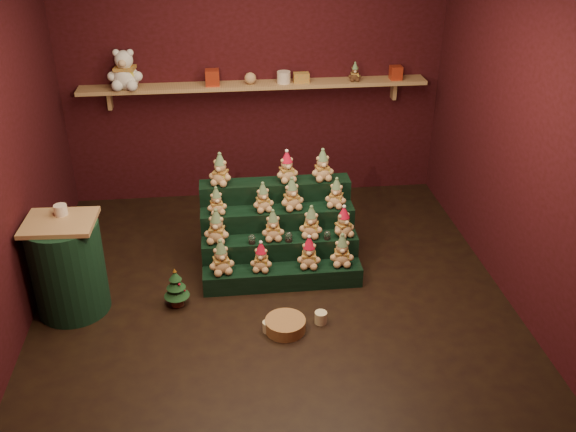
{
  "coord_description": "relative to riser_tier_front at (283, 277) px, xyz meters",
  "views": [
    {
      "loc": [
        -0.39,
        -4.62,
        3.25
      ],
      "look_at": [
        0.16,
        0.25,
        0.61
      ],
      "focal_mm": 40.0,
      "sensor_mm": 36.0,
      "label": 1
    }
  ],
  "objects": [
    {
      "name": "riser_tier_midback",
      "position": [
        0.0,
        0.44,
        0.18
      ],
      "size": [
        1.4,
        0.22,
        0.54
      ],
      "primitive_type": "cube",
      "color": "black",
      "rests_on": "ground"
    },
    {
      "name": "front_wall",
      "position": [
        -0.1,
        -2.14,
        1.31
      ],
      "size": [
        4.0,
        0.1,
        2.8
      ],
      "primitive_type": "cube",
      "color": "black",
      "rests_on": "ground"
    },
    {
      "name": "teddy_0",
      "position": [
        -0.53,
        0.0,
        0.24
      ],
      "size": [
        0.26,
        0.24,
        0.31
      ],
      "primitive_type": null,
      "rotation": [
        0.0,
        0.0,
        0.23
      ],
      "color": "tan",
      "rests_on": "riser_tier_front"
    },
    {
      "name": "teddy_12",
      "position": [
        -0.5,
        0.65,
        0.78
      ],
      "size": [
        0.27,
        0.25,
        0.3
      ],
      "primitive_type": null,
      "rotation": [
        0.0,
        0.0,
        -0.37
      ],
      "color": "tan",
      "rests_on": "riser_tier_back"
    },
    {
      "name": "mug_left",
      "position": [
        -0.18,
        -0.63,
        -0.04
      ],
      "size": [
        0.09,
        0.09,
        0.09
      ],
      "primitive_type": "cylinder",
      "color": "beige",
      "rests_on": "ground"
    },
    {
      "name": "snow_globe_a",
      "position": [
        -0.25,
        0.16,
        0.31
      ],
      "size": [
        0.06,
        0.06,
        0.08
      ],
      "color": "black",
      "rests_on": "riser_tier_midfront"
    },
    {
      "name": "mini_christmas_tree",
      "position": [
        -0.92,
        -0.19,
        0.09
      ],
      "size": [
        0.21,
        0.21,
        0.37
      ],
      "rotation": [
        0.0,
        0.0,
        0.29
      ],
      "color": "#4C281B",
      "rests_on": "ground"
    },
    {
      "name": "gift_tin_red_b",
      "position": [
        1.39,
        1.76,
        1.3
      ],
      "size": [
        0.12,
        0.12,
        0.14
      ],
      "primitive_type": "cube",
      "color": "#A53019",
      "rests_on": "back_shelf"
    },
    {
      "name": "wicker_basket",
      "position": [
        -0.04,
        -0.63,
        -0.04
      ],
      "size": [
        0.39,
        0.39,
        0.1
      ],
      "primitive_type": "cylinder",
      "rotation": [
        0.0,
        0.0,
        -0.21
      ],
      "color": "#A26D41",
      "rests_on": "ground"
    },
    {
      "name": "teddy_13",
      "position": [
        0.11,
        0.65,
        0.77
      ],
      "size": [
        0.24,
        0.23,
        0.29
      ],
      "primitive_type": null,
      "rotation": [
        0.0,
        0.0,
        0.24
      ],
      "color": "tan",
      "rests_on": "riser_tier_back"
    },
    {
      "name": "teddy_10",
      "position": [
        0.13,
        0.44,
        0.6
      ],
      "size": [
        0.26,
        0.24,
        0.3
      ],
      "primitive_type": null,
      "rotation": [
        0.0,
        0.0,
        0.26
      ],
      "color": "tan",
      "rests_on": "riser_tier_midback"
    },
    {
      "name": "side_table",
      "position": [
        -1.77,
        -0.14,
        0.33
      ],
      "size": [
        0.59,
        0.59,
        0.84
      ],
      "rotation": [
        0.0,
        0.0,
        -0.05
      ],
      "color": "tan",
      "rests_on": "ground"
    },
    {
      "name": "riser_tier_front",
      "position": [
        0.0,
        0.0,
        0.0
      ],
      "size": [
        1.4,
        0.22,
        0.18
      ],
      "primitive_type": "cube",
      "color": "black",
      "rests_on": "ground"
    },
    {
      "name": "riser_tier_midfront",
      "position": [
        0.0,
        0.22,
        0.09
      ],
      "size": [
        1.4,
        0.22,
        0.36
      ],
      "primitive_type": "cube",
      "color": "black",
      "rests_on": "ground"
    },
    {
      "name": "teddy_9",
      "position": [
        -0.13,
        0.43,
        0.58
      ],
      "size": [
        0.22,
        0.21,
        0.27
      ],
      "primitive_type": null,
      "rotation": [
        0.0,
        0.0,
        0.2
      ],
      "color": "tan",
      "rests_on": "riser_tier_midback"
    },
    {
      "name": "teddy_11",
      "position": [
        0.54,
        0.44,
        0.59
      ],
      "size": [
        0.25,
        0.24,
        0.27
      ],
      "primitive_type": null,
      "rotation": [
        0.0,
        0.0,
        -0.4
      ],
      "color": "tan",
      "rests_on": "riser_tier_midback"
    },
    {
      "name": "riser_tier_back",
      "position": [
        0.0,
        0.66,
        0.27
      ],
      "size": [
        1.4,
        0.22,
        0.72
      ],
      "primitive_type": "cube",
      "color": "black",
      "rests_on": "ground"
    },
    {
      "name": "teddy_4",
      "position": [
        -0.56,
        0.23,
        0.42
      ],
      "size": [
        0.26,
        0.24,
        0.31
      ],
      "primitive_type": null,
      "rotation": [
        0.0,
        0.0,
        -0.22
      ],
      "color": "tan",
      "rests_on": "riser_tier_midfront"
    },
    {
      "name": "mug_right",
      "position": [
        0.25,
        -0.56,
        -0.04
      ],
      "size": [
        0.1,
        0.1,
        0.1
      ],
      "primitive_type": "cylinder",
      "color": "beige",
      "rests_on": "ground"
    },
    {
      "name": "gift_tin_red_a",
      "position": [
        -0.53,
        1.76,
        1.31
      ],
      "size": [
        0.14,
        0.14,
        0.16
      ],
      "primitive_type": "cube",
      "color": "#A53019",
      "rests_on": "back_shelf"
    },
    {
      "name": "teddy_1",
      "position": [
        -0.19,
        0.0,
        0.22
      ],
      "size": [
        0.22,
        0.21,
        0.27
      ],
      "primitive_type": null,
      "rotation": [
        0.0,
        0.0,
        -0.21
      ],
      "color": "tan",
      "rests_on": "riser_tier_front"
    },
    {
      "name": "white_bear",
      "position": [
        -1.39,
        1.75,
        1.48
      ],
      "size": [
        0.38,
        0.35,
        0.49
      ],
      "primitive_type": null,
      "rotation": [
        0.0,
        0.0,
        -0.09
      ],
      "color": "white",
      "rests_on": "back_shelf"
    },
    {
      "name": "snow_globe_c",
      "position": [
        0.42,
        0.16,
        0.31
      ],
      "size": [
        0.06,
        0.06,
        0.08
      ],
      "color": "black",
      "rests_on": "riser_tier_midfront"
    },
    {
      "name": "brown_bear",
      "position": [
        0.94,
        1.75,
        1.32
      ],
      "size": [
        0.15,
        0.13,
        0.19
      ],
      "primitive_type": null,
      "rotation": [
        0.0,
        0.0,
        -0.09
      ],
      "color": "#482618",
      "rests_on": "back_shelf"
    },
    {
      "name": "table_ornament",
      "position": [
        -1.77,
        -0.04,
        0.8
      ],
      "size": [
        0.1,
        0.1,
        0.08
      ],
      "primitive_type": "cylinder",
      "color": "beige",
      "rests_on": "side_table"
    },
    {
      "name": "teddy_3",
      "position": [
        0.53,
        0.01,
        0.24
      ],
      "size": [
        0.23,
        0.21,
        0.3
      ],
      "primitive_type": null,
      "rotation": [
        0.0,
        0.0,
        -0.09
      ],
      "color": "tan",
      "rests_on": "riser_tier_front"
    },
    {
      "name": "teddy_6",
      "position": [
        0.28,
        0.23,
        0.42
      ],
      "size": [
        0.25,
        0.24,
        0.29
      ],
      "primitive_type": null,
      "rotation": [
        0.0,
        0.0,
        -0.29
      ],
      "color": "tan",
      "rests_on": "riser_tier_midfront"
    },
    {
      "name": "teddy_8",
      "position": [
        -0.55,
        0.42,
        0.57
      ],
      "size": [
        0.21,
        0.19,
        0.25
      ],
      "primitive_type": null,
      "rotation": [
        0.0,
        0.0,
        0.21
      ],
      "color": "tan",
      "rests_on": "riser_tier_midback"
    },
    {
      "name": "shelf_plush_ball",
      "position": [
        -0.14,
        1.76,
        1.29
      ],
      "size": [
        0.12,
        0.12,
        0.12
      ],
      "primitive_type": "sphere",
      "color": "tan",
      "rests_on": "back_shelf"
    },
    {
      "name": "teddy_2",
      "position": [
        0.23,
        0.01,
        0.23
      ],
      "size": [
        0.23,
        0.21,
        0.29
      ],
      "primitive_type": null,
      "rotation": [
        0.0,
        0.0,
        -0.15
      ],
      "color": "tan",
      "rests_on": "riser_tier_front"
    },
    {
      "name": "back_wall",
      "position": [
        -0.1,
        1.96,
        1.31
      ],
      "size": [
        4.0,
        0.1,
        2.8
      ],
      "primitive_type": "cube",
      "color": "black",
      "rests_on": "ground"
    },
    {
      "name": "ground",
      "position": [
        -0.1,
        -0.09,
        -0.09
      ],
      "size": [
        4.0,
        4.0,
        0.0
      ],
      "primitive_type": "plane",
      "color": "black",
      "rests_on": "ground"
    },
    {
      "name": "teddy_7",
      "position": [
        0.57,
        0.2,
        0.41
      ],
      "size": [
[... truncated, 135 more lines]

